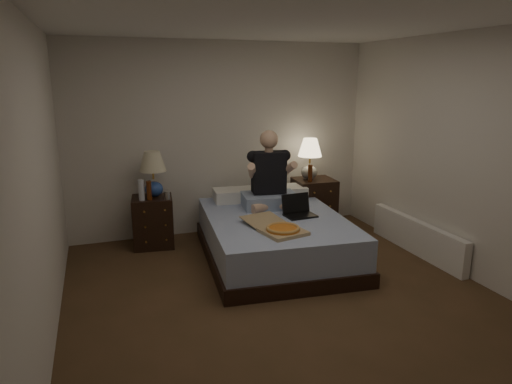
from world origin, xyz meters
name	(u,v)px	position (x,y,z in m)	size (l,w,h in m)	color
floor	(288,302)	(0.00, 0.00, 0.00)	(4.00, 4.50, 0.00)	brown
ceiling	(293,18)	(0.00, 0.00, 2.50)	(4.00, 4.50, 0.00)	white
wall_back	(222,139)	(0.00, 2.25, 1.25)	(4.00, 2.50, 0.00)	silver
wall_front	(507,274)	(0.00, -2.25, 1.25)	(4.00, 2.50, 0.00)	silver
wall_left	(38,190)	(-2.00, 0.00, 1.25)	(4.50, 2.50, 0.00)	silver
wall_right	(472,158)	(2.00, 0.00, 1.25)	(4.50, 2.50, 0.00)	silver
bed	(275,237)	(0.29, 1.05, 0.25)	(1.50, 2.00, 0.50)	#5B78B7
nightstand_left	(153,222)	(-0.99, 1.92, 0.31)	(0.48, 0.43, 0.62)	black
nightstand_right	(314,203)	(1.20, 1.91, 0.34)	(0.53, 0.48, 0.69)	black
lamp_left	(153,174)	(-0.95, 1.94, 0.90)	(0.32, 0.32, 0.56)	#2A499B
lamp_right	(310,159)	(1.13, 1.93, 0.97)	(0.32, 0.32, 0.56)	gray
water_bottle	(141,190)	(-1.11, 1.81, 0.75)	(0.07, 0.07, 0.25)	silver
soda_can	(167,195)	(-0.82, 1.76, 0.67)	(0.07, 0.07, 0.10)	#B5B6B0
beer_bottle_left	(149,190)	(-1.03, 1.81, 0.74)	(0.06, 0.06, 0.23)	#5B280D
beer_bottle_right	(310,173)	(1.08, 1.79, 0.80)	(0.06, 0.06, 0.23)	#52230B
person	(270,169)	(0.37, 1.46, 0.97)	(0.66, 0.52, 0.93)	black
laptop	(301,206)	(0.56, 0.96, 0.62)	(0.34, 0.28, 0.24)	black
pizza_box	(283,229)	(0.15, 0.50, 0.54)	(0.40, 0.76, 0.08)	tan
radiator	(417,237)	(1.93, 0.64, 0.20)	(0.10, 1.60, 0.40)	white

